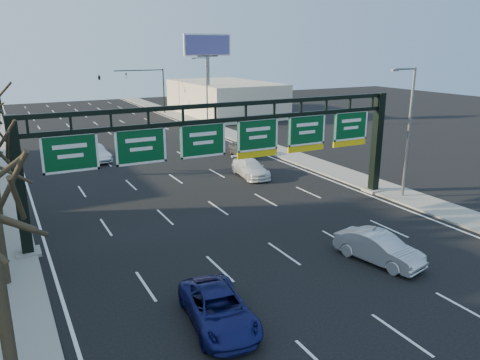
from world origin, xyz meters
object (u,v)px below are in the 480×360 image
sign_gantry (233,145)px  car_blue_suv (218,309)px  car_white_wagon (250,168)px  car_silver_sedan (379,248)px

sign_gantry → car_blue_suv: sign_gantry is taller
car_white_wagon → car_blue_suv: bearing=-116.5°
car_blue_suv → car_white_wagon: (11.43, 18.08, 0.02)m
car_white_wagon → sign_gantry: bearing=-119.5°
car_blue_suv → car_silver_sedan: bearing=14.7°
car_blue_suv → car_silver_sedan: (9.34, 1.25, 0.07)m
car_white_wagon → car_silver_sedan: bearing=-91.3°
sign_gantry → car_white_wagon: bearing=54.7°
sign_gantry → car_silver_sedan: bearing=-68.9°
car_blue_suv → sign_gantry: bearing=67.3°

